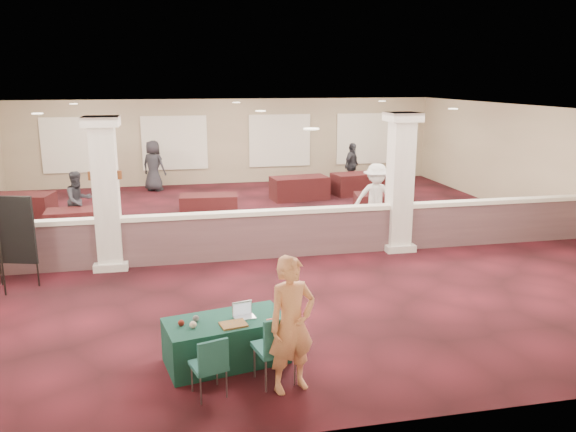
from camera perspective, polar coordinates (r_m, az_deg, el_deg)
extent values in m
plane|color=#401017|center=(14.18, -2.66, -2.34)|extent=(16.00, 16.00, 0.00)
cube|color=gray|center=(21.69, -6.10, 7.53)|extent=(16.00, 0.04, 3.20)
cube|color=gray|center=(6.31, 8.95, -8.15)|extent=(16.00, 0.04, 3.20)
cube|color=gray|center=(17.01, 25.04, 4.60)|extent=(0.04, 16.00, 3.20)
cube|color=silver|center=(13.65, -2.81, 10.67)|extent=(16.00, 16.00, 0.02)
cube|color=#52373D|center=(12.62, -1.60, -2.02)|extent=(15.60, 0.20, 1.00)
cube|color=silver|center=(12.49, -1.62, 0.41)|extent=(15.60, 0.28, 0.10)
cube|color=beige|center=(12.26, -17.96, 2.12)|extent=(0.50, 0.50, 3.20)
cube|color=beige|center=(12.64, -17.45, -4.64)|extent=(0.70, 0.70, 0.16)
cube|color=beige|center=(12.07, -18.49, 9.11)|extent=(0.72, 0.72, 0.20)
cube|color=beige|center=(13.22, 11.30, 3.34)|extent=(0.50, 0.50, 3.20)
cube|color=beige|center=(13.57, 11.00, -2.99)|extent=(0.70, 0.70, 0.16)
cube|color=beige|center=(13.04, 11.61, 9.83)|extent=(0.72, 0.72, 0.20)
cylinder|color=brown|center=(12.23, -19.40, 3.88)|extent=(0.12, 0.12, 0.18)
cylinder|color=white|center=(12.23, -19.40, 3.88)|extent=(0.09, 0.09, 0.10)
cylinder|color=brown|center=(12.16, -16.79, 4.03)|extent=(0.12, 0.12, 0.18)
cylinder|color=white|center=(12.16, -16.79, 4.03)|extent=(0.09, 0.09, 0.10)
cube|color=#0F392D|center=(8.20, -6.30, -12.48)|extent=(1.81, 1.15, 0.64)
cube|color=#1C524B|center=(7.60, -1.40, -13.24)|extent=(0.59, 0.59, 0.06)
cube|color=#1C524B|center=(7.29, -0.71, -12.09)|extent=(0.48, 0.15, 0.47)
cylinder|color=gray|center=(7.49, -2.26, -15.94)|extent=(0.03, 0.03, 0.45)
cylinder|color=gray|center=(7.63, 0.70, -15.32)|extent=(0.03, 0.03, 0.45)
cylinder|color=gray|center=(7.82, -3.42, -14.56)|extent=(0.03, 0.03, 0.45)
cylinder|color=gray|center=(7.96, -0.58, -14.01)|extent=(0.03, 0.03, 0.45)
cube|color=#1C524B|center=(7.42, -8.08, -14.81)|extent=(0.51, 0.51, 0.05)
cube|color=#1C524B|center=(7.15, -7.60, -13.89)|extent=(0.39, 0.15, 0.40)
cylinder|color=gray|center=(7.34, -8.85, -17.14)|extent=(0.03, 0.03, 0.38)
cylinder|color=gray|center=(7.43, -6.25, -16.59)|extent=(0.03, 0.03, 0.38)
cylinder|color=gray|center=(7.62, -9.73, -15.92)|extent=(0.03, 0.03, 0.38)
cylinder|color=gray|center=(7.71, -7.24, -15.42)|extent=(0.03, 0.03, 0.38)
cube|color=black|center=(11.71, -26.67, -1.28)|extent=(1.05, 0.36, 1.30)
cylinder|color=black|center=(11.80, -24.34, -2.56)|extent=(0.04, 0.04, 1.73)
cylinder|color=black|center=(11.57, -27.18, -3.17)|extent=(0.04, 0.04, 1.73)
imported|color=tan|center=(7.25, 0.38, -10.96)|extent=(0.75, 0.61, 1.81)
cube|color=black|center=(15.41, -20.30, -0.59)|extent=(1.72, 0.93, 0.68)
cube|color=black|center=(16.46, -8.05, 1.00)|extent=(1.70, 0.95, 0.67)
cube|color=black|center=(16.69, 9.64, 1.12)|extent=(1.77, 1.10, 0.67)
cube|color=black|center=(17.58, -25.77, 0.76)|extent=(2.06, 1.28, 0.78)
cube|color=black|center=(18.78, 1.17, 2.86)|extent=(1.96, 1.15, 0.76)
cube|color=black|center=(19.76, 7.20, 3.29)|extent=(1.95, 1.19, 0.74)
imported|color=black|center=(15.90, -20.51, 1.48)|extent=(0.85, 0.79, 1.57)
imported|color=#BBBCB7|center=(14.72, 8.92, 1.76)|extent=(1.26, 0.78, 1.82)
imported|color=black|center=(20.73, 6.48, 5.09)|extent=(1.01, 1.03, 1.67)
imported|color=black|center=(20.69, -13.50, 4.98)|extent=(1.01, 0.89, 1.81)
cube|color=silver|center=(8.09, -4.45, -10.22)|extent=(0.33, 0.26, 0.02)
cube|color=silver|center=(8.14, -4.69, -9.27)|extent=(0.29, 0.07, 0.19)
cube|color=silver|center=(8.14, -4.68, -9.37)|extent=(0.26, 0.06, 0.17)
cube|color=#AB671B|center=(7.88, -5.57, -10.90)|extent=(0.40, 0.33, 0.03)
sphere|color=beige|center=(7.85, -9.62, -10.84)|extent=(0.10, 0.10, 0.10)
sphere|color=maroon|center=(7.95, -10.80, -10.62)|extent=(0.09, 0.09, 0.09)
sphere|color=#4D4E52|center=(8.04, -9.34, -10.23)|extent=(0.09, 0.09, 0.09)
cube|color=red|center=(8.01, -1.84, -10.45)|extent=(0.11, 0.05, 0.01)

